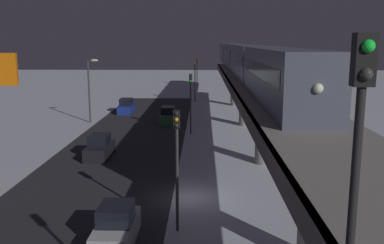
% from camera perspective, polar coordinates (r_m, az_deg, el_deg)
% --- Properties ---
extents(ground_plane, '(240.00, 240.00, 0.00)m').
position_cam_1_polar(ground_plane, '(27.41, -0.57, -10.08)').
color(ground_plane, silver).
extents(avenue_asphalt, '(11.00, 94.73, 0.01)m').
position_cam_1_polar(avenue_asphalt, '(28.38, -13.93, -9.66)').
color(avenue_asphalt, '#28282D').
rests_on(avenue_asphalt, ground_plane).
extents(elevated_railway, '(5.00, 94.73, 5.91)m').
position_cam_1_polar(elevated_railway, '(26.45, 11.96, 0.44)').
color(elevated_railway, gray).
rests_on(elevated_railway, ground_plane).
extents(subway_train, '(2.94, 74.07, 3.40)m').
position_cam_1_polar(subway_train, '(55.43, 6.65, 8.58)').
color(subway_train, '#4C5160').
rests_on(subway_train, elevated_railway).
extents(rail_signal, '(0.36, 0.41, 4.00)m').
position_cam_1_polar(rail_signal, '(7.87, 21.62, 1.73)').
color(rail_signal, black).
rests_on(rail_signal, elevated_railway).
extents(sedan_black, '(1.91, 4.35, 1.97)m').
position_cam_1_polar(sedan_black, '(37.19, -12.27, -3.43)').
color(sedan_black, black).
rests_on(sedan_black, ground_plane).
extents(sedan_silver, '(1.80, 4.17, 1.97)m').
position_cam_1_polar(sedan_silver, '(21.76, -10.08, -13.73)').
color(sedan_silver, '#B2B2B7').
rests_on(sedan_silver, ground_plane).
extents(sedan_blue, '(1.80, 4.35, 1.97)m').
position_cam_1_polar(sedan_blue, '(59.50, -8.79, 2.00)').
color(sedan_blue, navy).
rests_on(sedan_blue, ground_plane).
extents(sedan_green, '(1.80, 4.76, 1.97)m').
position_cam_1_polar(sedan_green, '(51.68, -3.19, 0.79)').
color(sedan_green, '#2D6038').
rests_on(sedan_green, ground_plane).
extents(traffic_light_near, '(0.32, 0.44, 6.40)m').
position_cam_1_polar(traffic_light_near, '(21.58, -2.03, -4.18)').
color(traffic_light_near, '#2D2D2D').
rests_on(traffic_light_near, ground_plane).
extents(traffic_light_mid, '(0.32, 0.44, 6.40)m').
position_cam_1_polar(traffic_light_mid, '(44.77, -0.19, 3.65)').
color(traffic_light_mid, '#2D2D2D').
rests_on(traffic_light_mid, ground_plane).
extents(traffic_light_far, '(0.32, 0.44, 6.40)m').
position_cam_1_polar(traffic_light_far, '(68.24, 0.40, 6.12)').
color(traffic_light_far, '#2D2D2D').
rests_on(traffic_light_far, ground_plane).
extents(traffic_light_distant, '(0.32, 0.44, 6.40)m').
position_cam_1_polar(traffic_light_distant, '(91.77, 0.69, 7.32)').
color(traffic_light_distant, '#2D2D2D').
rests_on(traffic_light_distant, ground_plane).
extents(street_lamp_far, '(1.35, 0.44, 7.65)m').
position_cam_1_polar(street_lamp_far, '(52.59, -13.41, 5.10)').
color(street_lamp_far, '#38383D').
rests_on(street_lamp_far, ground_plane).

